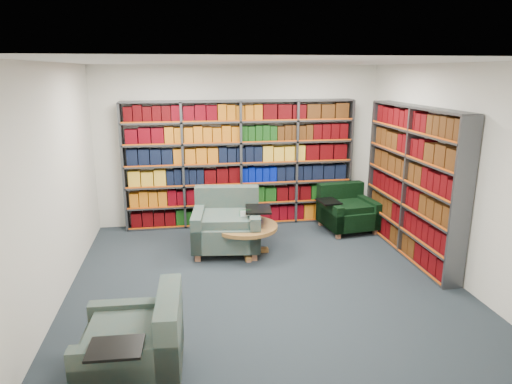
{
  "coord_description": "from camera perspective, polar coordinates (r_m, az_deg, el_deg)",
  "views": [
    {
      "loc": [
        -0.99,
        -5.51,
        2.7
      ],
      "look_at": [
        0.0,
        0.6,
        1.05
      ],
      "focal_mm": 32.0,
      "sensor_mm": 36.0,
      "label": 1
    }
  ],
  "objects": [
    {
      "name": "chair_teal_left",
      "position": [
        7.14,
        -3.65,
        -4.14
      ],
      "size": [
        1.26,
        1.13,
        0.92
      ],
      "color": "#013240",
      "rests_on": "ground"
    },
    {
      "name": "room_shell",
      "position": [
        5.74,
        0.95,
        1.85
      ],
      "size": [
        5.02,
        5.02,
        2.82
      ],
      "color": "black",
      "rests_on": "ground"
    },
    {
      "name": "chair_teal_front",
      "position": [
        4.42,
        -14.12,
        -18.11
      ],
      "size": [
        0.91,
        1.05,
        0.8
      ],
      "color": "#013240",
      "rests_on": "ground"
    },
    {
      "name": "chair_green_right",
      "position": [
        8.16,
        11.15,
        -2.39
      ],
      "size": [
        1.05,
        0.94,
        0.77
      ],
      "color": "black",
      "rests_on": "ground"
    },
    {
      "name": "bookshelf_right",
      "position": [
        7.14,
        18.9,
        1.15
      ],
      "size": [
        0.28,
        2.5,
        2.2
      ],
      "color": "#47494F",
      "rests_on": "ground"
    },
    {
      "name": "bookshelf_back",
      "position": [
        8.07,
        -1.98,
        3.48
      ],
      "size": [
        4.0,
        0.28,
        2.2
      ],
      "color": "#47494F",
      "rests_on": "ground"
    },
    {
      "name": "coffee_table",
      "position": [
        6.89,
        -1.34,
        -4.88
      ],
      "size": [
        0.97,
        0.97,
        0.68
      ],
      "color": "#9D6A36",
      "rests_on": "ground"
    }
  ]
}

